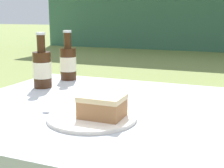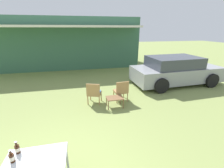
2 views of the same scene
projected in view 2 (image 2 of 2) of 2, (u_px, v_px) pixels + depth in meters
cabin_building at (63, 42)px, 11.13m from camera, size 10.60×4.91×3.39m
parked_car at (175, 71)px, 7.47m from camera, size 4.42×2.13×1.38m
wicker_chair_cushioned at (94, 92)px, 5.49m from camera, size 0.60×0.58×0.82m
wicker_chair_plain at (121, 90)px, 5.68m from camera, size 0.52×0.49×0.82m
garden_side_table at (115, 99)px, 5.28m from camera, size 0.58×0.41×0.37m
cola_bottle_near at (17, 149)px, 2.43m from camera, size 0.07×0.07×0.22m
cola_bottle_far at (12, 158)px, 2.26m from camera, size 0.07×0.07×0.22m
loose_bottle_cap at (37, 161)px, 2.30m from camera, size 0.03×0.03×0.01m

